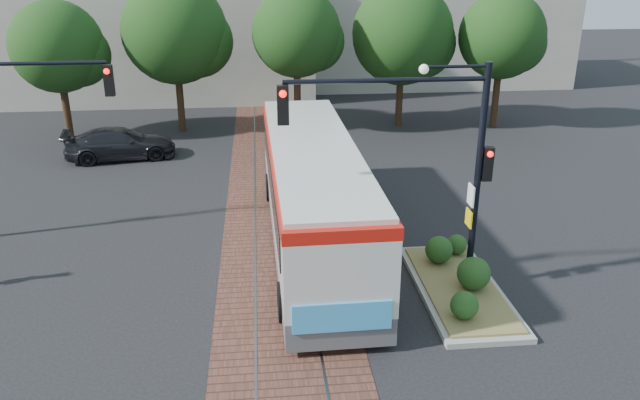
% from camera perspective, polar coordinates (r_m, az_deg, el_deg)
% --- Properties ---
extents(ground, '(120.00, 120.00, 0.00)m').
position_cam_1_polar(ground, '(17.77, -3.48, -7.55)').
color(ground, black).
rests_on(ground, ground).
extents(trackbed, '(3.60, 40.00, 0.02)m').
position_cam_1_polar(trackbed, '(21.35, -3.94, -2.33)').
color(trackbed, brown).
rests_on(trackbed, ground).
extents(tree_row, '(26.40, 5.60, 7.67)m').
position_cam_1_polar(tree_row, '(32.21, -2.74, 14.79)').
color(tree_row, '#382314').
rests_on(tree_row, ground).
extents(warehouses, '(40.00, 13.00, 8.00)m').
position_cam_1_polar(warehouses, '(44.53, -5.93, 15.24)').
color(warehouses, '#ADA899').
rests_on(warehouses, ground).
extents(city_bus, '(2.87, 12.41, 3.31)m').
position_cam_1_polar(city_bus, '(19.40, -0.64, 1.07)').
color(city_bus, '#4D4D4F').
rests_on(city_bus, ground).
extents(traffic_island, '(2.20, 5.20, 1.13)m').
position_cam_1_polar(traffic_island, '(17.63, 12.60, -7.11)').
color(traffic_island, gray).
rests_on(traffic_island, ground).
extents(signal_pole_main, '(5.49, 0.46, 6.00)m').
position_cam_1_polar(signal_pole_main, '(15.98, 10.33, 4.94)').
color(signal_pole_main, black).
rests_on(signal_pole_main, ground).
extents(signal_pole_left, '(4.99, 0.34, 6.00)m').
position_cam_1_polar(signal_pole_left, '(21.59, -27.15, 6.43)').
color(signal_pole_left, black).
rests_on(signal_pole_left, ground).
extents(parked_car, '(5.07, 2.71, 1.40)m').
position_cam_1_polar(parked_car, '(29.54, -17.80, 4.94)').
color(parked_car, black).
rests_on(parked_car, ground).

